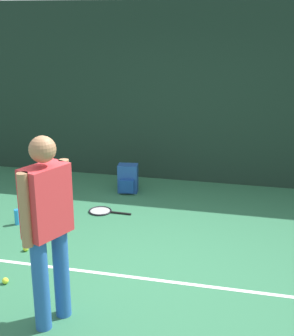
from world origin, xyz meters
The scene contains 9 objects.
ground_plane centered at (0.00, 0.00, 0.00)m, with size 12.00×12.00×0.00m, color #2D6B47.
back_fence centered at (0.00, 3.00, 1.42)m, with size 10.00×0.10×2.85m, color #192D23.
court_line centered at (0.00, -0.24, 0.00)m, with size 9.00×0.05×0.00m, color white.
tennis_player centered at (-0.49, -1.13, 0.97)m, with size 0.36×0.50×1.70m.
tennis_racket centered at (-0.87, 1.35, 0.01)m, with size 0.62×0.34×0.03m.
backpack centered at (-0.73, 2.20, 0.21)m, with size 0.32×0.31×0.44m.
tennis_ball_by_fence centered at (-1.36, 0.04, 0.03)m, with size 0.07×0.07×0.07m, color #CCE033.
tennis_ball_far_left centered at (-1.23, -0.66, 0.03)m, with size 0.07×0.07×0.07m, color #CCE033.
water_bottle centered at (-1.81, 0.70, 0.10)m, with size 0.07×0.07×0.21m, color #268CD8.
Camera 1 is at (1.16, -4.48, 2.59)m, focal length 50.96 mm.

